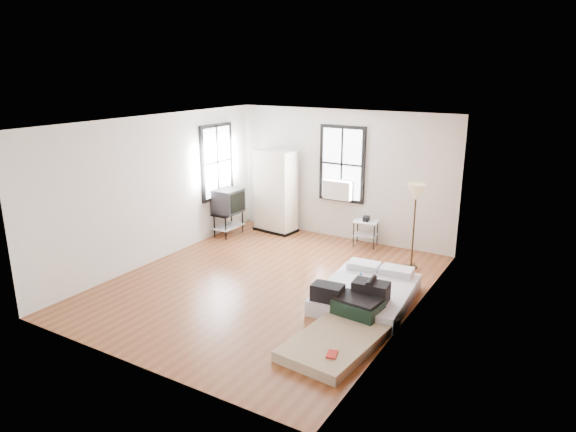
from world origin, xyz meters
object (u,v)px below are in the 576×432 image
Objects in this scene: mattress_main at (366,292)px; wardrobe at (275,191)px; floor_lamp at (416,197)px; tv_stand at (228,202)px; mattress_bare at (345,330)px; side_table at (366,226)px.

mattress_main is 1.05× the size of wardrobe.
mattress_main is at bearing -95.46° from floor_lamp.
tv_stand is at bearing -177.34° from floor_lamp.
wardrobe reaches higher than tv_stand.
wardrobe is 1.16× the size of floor_lamp.
mattress_bare is at bearing -34.68° from tv_stand.
mattress_main is 1.84× the size of tv_stand.
side_table is (-1.24, 3.75, 0.32)m from mattress_bare.
side_table is (-1.05, 2.50, 0.27)m from mattress_main.
floor_lamp is (0.17, 1.80, 1.21)m from mattress_main.
floor_lamp is 4.18m from tv_stand.
tv_stand is at bearing 150.87° from mattress_bare.
mattress_bare is 3.96m from side_table.
side_table is at bearing 113.72° from mattress_bare.
mattress_bare is 2.94× the size of side_table.
wardrobe reaches higher than mattress_bare.
floor_lamp reaches higher than side_table.
mattress_main is at bearing -31.01° from wardrobe.
mattress_bare is at bearing -89.56° from floor_lamp.
mattress_bare is 1.18× the size of floor_lamp.
wardrobe is at bearing -178.17° from side_table.
side_table is at bearing 7.74° from wardrobe.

